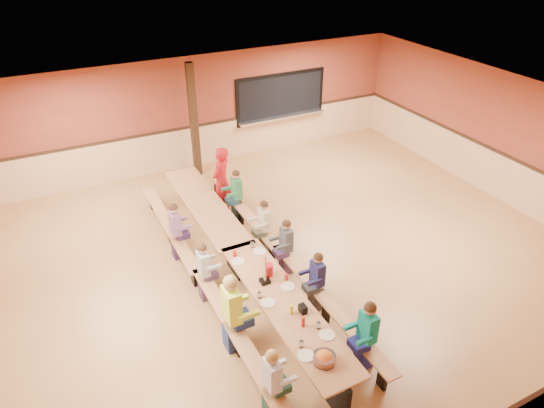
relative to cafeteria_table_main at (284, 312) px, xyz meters
name	(u,v)px	position (x,y,z in m)	size (l,w,h in m)	color
ground	(280,261)	(0.89, 1.83, -0.53)	(12.00, 12.00, 0.00)	#9A673A
room_envelope	(280,233)	(0.89, 1.83, 0.16)	(12.04, 10.04, 3.02)	brown
kitchen_pass_through	(281,99)	(3.49, 6.79, 0.96)	(2.78, 0.28, 1.38)	black
structural_post	(194,121)	(0.69, 6.23, 0.97)	(0.18, 0.18, 3.00)	black
cafeteria_table_main	(284,312)	(0.00, 0.00, 0.00)	(1.91, 3.70, 0.74)	#AA6E43
cafeteria_table_second	(206,212)	(-0.07, 3.47, 0.00)	(1.91, 3.70, 0.74)	#AA6E43
seated_child_white_left	(272,384)	(-0.82, -1.21, 0.08)	(0.37, 0.31, 1.22)	silver
seated_adult_yellow	(232,313)	(-0.82, 0.17, 0.19)	(0.47, 0.39, 1.42)	#E4FF3E
seated_child_grey_left	(204,272)	(-0.82, 1.47, 0.07)	(0.36, 0.29, 1.18)	#B2B2B2
seated_child_teal_right	(367,336)	(0.83, -1.09, 0.10)	(0.39, 0.32, 1.26)	#0D8675
seated_child_navy_right	(317,282)	(0.83, 0.34, 0.07)	(0.36, 0.29, 1.19)	#201F50
seated_child_char_right	(286,247)	(0.83, 1.47, 0.07)	(0.36, 0.29, 1.19)	#43494C
seated_child_purple_sec	(176,231)	(-0.90, 2.90, 0.09)	(0.38, 0.31, 1.24)	#80557B
seated_child_green_sec	(237,196)	(0.75, 3.68, 0.09)	(0.38, 0.31, 1.22)	#327C4B
seated_child_tan_sec	(264,227)	(0.75, 2.27, 0.07)	(0.36, 0.30, 1.20)	beige
standing_woman	(221,181)	(0.57, 4.12, 0.30)	(0.60, 0.39, 1.64)	red
punch_pitcher	(269,270)	(0.08, 0.72, 0.32)	(0.16, 0.16, 0.22)	#B11719
chip_bowl	(324,358)	(-0.06, -1.29, 0.29)	(0.32, 0.32, 0.15)	orange
napkin_dispenser	(303,309)	(0.16, -0.32, 0.28)	(0.10, 0.14, 0.13)	black
condiment_mustard	(291,309)	(-0.02, -0.27, 0.30)	(0.06, 0.06, 0.17)	yellow
condiment_ketchup	(303,322)	(0.01, -0.58, 0.30)	(0.06, 0.06, 0.17)	#B2140F
table_paddle	(265,276)	(-0.06, 0.58, 0.35)	(0.16, 0.16, 0.56)	black
place_settings	(284,300)	(0.00, 0.00, 0.27)	(0.65, 3.30, 0.11)	beige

